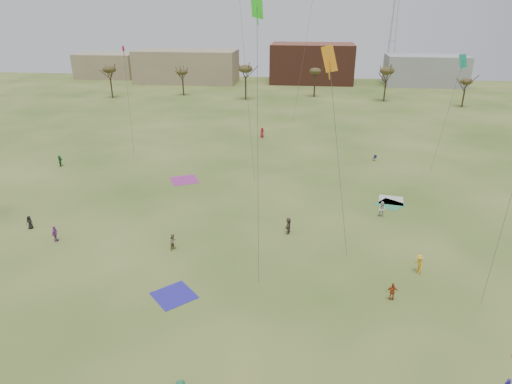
# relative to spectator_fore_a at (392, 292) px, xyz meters

# --- Properties ---
(ground) EXTENTS (260.00, 260.00, 0.00)m
(ground) POSITION_rel_spectator_fore_a_xyz_m (-12.50, -3.17, -0.81)
(ground) COLOR #35531A
(ground) RESTS_ON ground
(spectator_fore_a) EXTENTS (0.95, 0.40, 1.62)m
(spectator_fore_a) POSITION_rel_spectator_fore_a_xyz_m (0.00, 0.00, 0.00)
(spectator_fore_a) COLOR #B7461F
(spectator_fore_a) RESTS_ON ground
(spectator_fore_b) EXTENTS (0.91, 1.01, 1.71)m
(spectator_fore_b) POSITION_rel_spectator_fore_a_xyz_m (-20.53, 6.01, 0.05)
(spectator_fore_b) COLOR #8A7758
(spectator_fore_b) RESTS_ON ground
(spectator_fore_c) EXTENTS (0.67, 1.71, 1.80)m
(spectator_fore_c) POSITION_rel_spectator_fore_a_xyz_m (-9.24, 10.89, 0.09)
(spectator_fore_c) COLOR brown
(spectator_fore_c) RESTS_ON ground
(flyer_mid_a) EXTENTS (0.76, 0.51, 1.52)m
(flyer_mid_a) POSITION_rel_spectator_fore_a_xyz_m (-37.59, 8.49, -0.05)
(flyer_mid_a) COLOR black
(flyer_mid_a) RESTS_ON ground
(flyer_mid_b) EXTENTS (0.97, 1.33, 1.85)m
(flyer_mid_b) POSITION_rel_spectator_fore_a_xyz_m (3.06, 4.55, 0.12)
(flyer_mid_b) COLOR gold
(flyer_mid_b) RESTS_ON ground
(spectator_mid_d) EXTENTS (0.49, 1.05, 1.75)m
(spectator_mid_d) POSITION_rel_spectator_fore_a_xyz_m (-33.26, 6.13, 0.07)
(spectator_mid_d) COLOR purple
(spectator_mid_d) RESTS_ON ground
(spectator_mid_e) EXTENTS (1.10, 0.98, 1.88)m
(spectator_mid_e) POSITION_rel_spectator_fore_a_xyz_m (1.38, 16.29, 0.13)
(spectator_mid_e) COLOR silver
(spectator_mid_e) RESTS_ON ground
(flyer_far_a) EXTENTS (0.91, 1.66, 1.71)m
(flyer_far_a) POSITION_rel_spectator_fore_a_xyz_m (-45.23, 28.60, 0.04)
(flyer_far_a) COLOR #246C34
(flyer_far_a) RESTS_ON ground
(flyer_far_b) EXTENTS (1.07, 0.89, 1.87)m
(flyer_far_b) POSITION_rel_spectator_fore_a_xyz_m (-16.19, 48.65, 0.13)
(flyer_far_b) COLOR #AA1D29
(flyer_far_b) RESTS_ON ground
(blanket_blue) EXTENTS (4.45, 4.45, 0.03)m
(blanket_blue) POSITION_rel_spectator_fore_a_xyz_m (-18.25, -1.63, -0.81)
(blanket_blue) COLOR #2D27A9
(blanket_blue) RESTS_ON ground
(blanket_cream) EXTENTS (3.42, 3.42, 0.03)m
(blanket_cream) POSITION_rel_spectator_fore_a_xyz_m (3.26, 21.27, -0.81)
(blanket_cream) COLOR silver
(blanket_cream) RESTS_ON ground
(blanket_plum) EXTENTS (4.85, 4.85, 0.03)m
(blanket_plum) POSITION_rel_spectator_fore_a_xyz_m (-24.71, 25.02, -0.81)
(blanket_plum) COLOR #A43290
(blanket_plum) RESTS_ON ground
(blanket_olive) EXTENTS (4.09, 4.09, 0.03)m
(blanket_olive) POSITION_rel_spectator_fore_a_xyz_m (2.96, 19.91, -0.81)
(blanket_olive) COLOR #369662
(blanket_olive) RESTS_ON ground
(camp_chair_right) EXTENTS (0.74, 0.74, 0.87)m
(camp_chair_right) POSITION_rel_spectator_fore_a_xyz_m (3.08, 37.21, -0.55)
(camp_chair_right) COLOR #151C3B
(camp_chair_right) RESTS_ON ground
(kites_aloft) EXTENTS (66.17, 79.10, 27.12)m
(kites_aloft) POSITION_rel_spectator_fore_a_xyz_m (-12.07, 32.03, 20.61)
(kites_aloft) COLOR blue
(kites_aloft) RESTS_ON ground
(tree_line) EXTENTS (117.44, 49.32, 8.91)m
(tree_line) POSITION_rel_spectator_fore_a_xyz_m (-15.35, 75.95, 6.28)
(tree_line) COLOR #3A2B1E
(tree_line) RESTS_ON ground
(building_tan) EXTENTS (32.00, 14.00, 10.00)m
(building_tan) POSITION_rel_spectator_fore_a_xyz_m (-47.50, 111.83, 4.19)
(building_tan) COLOR #937F60
(building_tan) RESTS_ON ground
(building_brick) EXTENTS (26.00, 16.00, 12.00)m
(building_brick) POSITION_rel_spectator_fore_a_xyz_m (-7.50, 116.83, 5.19)
(building_brick) COLOR brown
(building_brick) RESTS_ON ground
(building_grey) EXTENTS (24.00, 12.00, 9.00)m
(building_grey) POSITION_rel_spectator_fore_a_xyz_m (27.50, 114.83, 3.69)
(building_grey) COLOR gray
(building_grey) RESTS_ON ground
(building_tan_west) EXTENTS (20.00, 12.00, 8.00)m
(building_tan_west) POSITION_rel_spectator_fore_a_xyz_m (-77.50, 118.83, 3.19)
(building_tan_west) COLOR #937F60
(building_tan_west) RESTS_ON ground
(radio_tower) EXTENTS (1.51, 1.72, 41.00)m
(radio_tower) POSITION_rel_spectator_fore_a_xyz_m (17.50, 121.83, 18.40)
(radio_tower) COLOR #9EA3A8
(radio_tower) RESTS_ON ground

